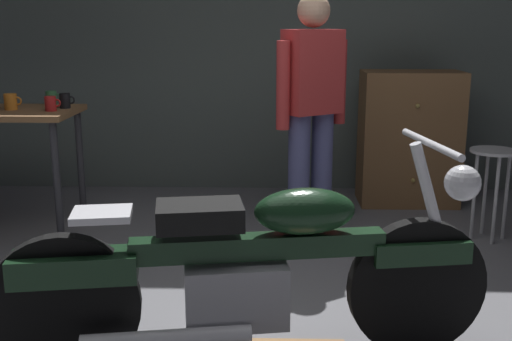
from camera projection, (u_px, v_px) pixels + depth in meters
The scene contains 10 objects.
ground_plane at pixel (253, 331), 3.09m from camera, with size 12.00×12.00×0.00m, color slate.
back_wall at pixel (263, 14), 5.45m from camera, with size 8.00×0.12×3.10m, color #56605B.
motorcycle at pixel (251, 269), 2.70m from camera, with size 2.17×0.71×1.00m.
person_standing at pixel (312, 107), 4.26m from camera, with size 0.49×0.39×1.67m.
shop_stool at pixel (492, 170), 4.29m from camera, with size 0.32×0.32×0.64m.
wooden_dresser at pixel (409, 138), 5.17m from camera, with size 0.80×0.47×1.10m.
mug_orange_travel at pixel (11, 102), 4.28m from camera, with size 0.12×0.09×0.11m.
mug_black_matte at pixel (65, 101), 4.35m from camera, with size 0.11×0.07×0.10m.
mug_green_speckled at pixel (52, 98), 4.52m from camera, with size 0.11×0.08×0.10m.
mug_red_diner at pixel (51, 104), 4.22m from camera, with size 0.11×0.08×0.10m.
Camera 1 is at (0.09, -2.82, 1.49)m, focal length 43.90 mm.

